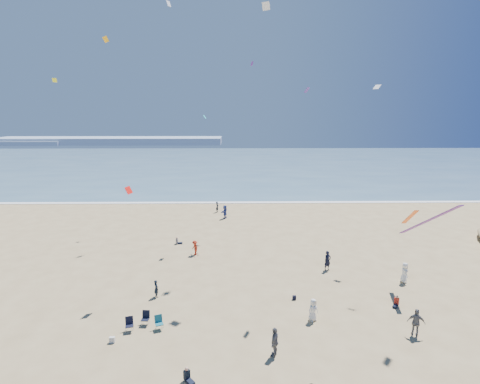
{
  "coord_description": "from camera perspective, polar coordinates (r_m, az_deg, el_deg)",
  "views": [
    {
      "loc": [
        1.65,
        -16.08,
        14.69
      ],
      "look_at": [
        2.0,
        8.0,
        9.63
      ],
      "focal_mm": 28.0,
      "sensor_mm": 36.0,
      "label": 1
    }
  ],
  "objects": [
    {
      "name": "seated_group",
      "position": [
        26.5,
        6.75,
        -20.81
      ],
      "size": [
        20.17,
        29.87,
        0.84
      ],
      "color": "silver",
      "rests_on": "ground"
    },
    {
      "name": "chair_cluster",
      "position": [
        28.27,
        -14.34,
        -18.66
      ],
      "size": [
        2.75,
        1.48,
        1.0
      ],
      "color": "black",
      "rests_on": "ground"
    },
    {
      "name": "white_tote",
      "position": [
        27.57,
        -18.9,
        -20.53
      ],
      "size": [
        0.35,
        0.2,
        0.4
      ],
      "primitive_type": "cube",
      "color": "silver",
      "rests_on": "ground"
    },
    {
      "name": "black_backpack",
      "position": [
        29.71,
        -14.08,
        -17.72
      ],
      "size": [
        0.3,
        0.22,
        0.38
      ],
      "primitive_type": "cube",
      "color": "black",
      "rests_on": "ground"
    },
    {
      "name": "kites_aloft",
      "position": [
        29.66,
        12.22,
        11.54
      ],
      "size": [
        39.77,
        39.79,
        28.52
      ],
      "color": "yellow",
      "rests_on": "ground"
    },
    {
      "name": "ocean",
      "position": [
        112.06,
        -1.67,
        4.35
      ],
      "size": [
        220.0,
        100.0,
        0.06
      ],
      "primitive_type": "cube",
      "color": "#476B84",
      "rests_on": "ground"
    },
    {
      "name": "headland_near",
      "position": [
        208.11,
        -30.27,
        6.5
      ],
      "size": [
        40.0,
        14.0,
        2.0
      ],
      "primitive_type": "cube",
      "color": "#7A8EA8",
      "rests_on": "ground"
    },
    {
      "name": "navy_bag",
      "position": [
        31.57,
        8.27,
        -15.65
      ],
      "size": [
        0.28,
        0.18,
        0.34
      ],
      "primitive_type": "cube",
      "color": "black",
      "rests_on": "ground"
    },
    {
      "name": "standing_flyers",
      "position": [
        32.79,
        4.91,
        -13.08
      ],
      "size": [
        30.42,
        41.67,
        1.93
      ],
      "color": "#394C9E",
      "rests_on": "ground"
    },
    {
      "name": "headland_far",
      "position": [
        196.47,
        -19.28,
        7.39
      ],
      "size": [
        110.0,
        20.0,
        3.2
      ],
      "primitive_type": "cube",
      "color": "#7A8EA8",
      "rests_on": "ground"
    },
    {
      "name": "surf_line",
      "position": [
        62.84,
        -2.31,
        -1.62
      ],
      "size": [
        220.0,
        1.2,
        0.08
      ],
      "primitive_type": "cube",
      "color": "white",
      "rests_on": "ground"
    }
  ]
}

